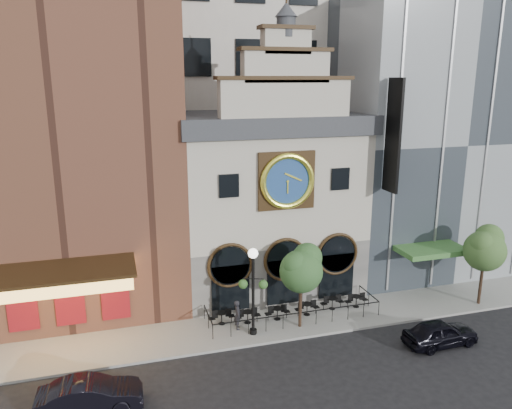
{
  "coord_description": "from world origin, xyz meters",
  "views": [
    {
      "loc": [
        -10.16,
        -24.11,
        14.72
      ],
      "look_at": [
        -1.33,
        6.0,
        6.63
      ],
      "focal_mm": 35.0,
      "sensor_mm": 36.0,
      "label": 1
    }
  ],
  "objects_px": {
    "car_left": "(90,395)",
    "tree_right": "(485,247)",
    "pedestrian": "(238,315)",
    "bistro_0": "(222,317)",
    "bistro_2": "(277,312)",
    "bistro_1": "(248,316)",
    "car_right": "(440,333)",
    "bistro_5": "(356,300)",
    "bistro_4": "(332,302)",
    "bistro_3": "(307,308)",
    "lamppost": "(253,282)",
    "tree_left": "(302,268)"
  },
  "relations": [
    {
      "from": "bistro_1",
      "to": "bistro_4",
      "type": "xyz_separation_m",
      "value": [
        5.73,
        0.27,
        0.0
      ]
    },
    {
      "from": "bistro_5",
      "to": "lamppost",
      "type": "relative_size",
      "value": 0.3
    },
    {
      "from": "bistro_3",
      "to": "lamppost",
      "type": "relative_size",
      "value": 0.3
    },
    {
      "from": "car_right",
      "to": "tree_right",
      "type": "distance_m",
      "value": 7.47
    },
    {
      "from": "bistro_1",
      "to": "tree_right",
      "type": "height_order",
      "value": "tree_right"
    },
    {
      "from": "bistro_0",
      "to": "tree_right",
      "type": "bearing_deg",
      "value": -6.59
    },
    {
      "from": "bistro_5",
      "to": "bistro_1",
      "type": "bearing_deg",
      "value": -179.15
    },
    {
      "from": "lamppost",
      "to": "bistro_5",
      "type": "bearing_deg",
      "value": 30.31
    },
    {
      "from": "bistro_1",
      "to": "lamppost",
      "type": "xyz_separation_m",
      "value": [
        -0.04,
        -1.35,
        2.79
      ]
    },
    {
      "from": "bistro_0",
      "to": "bistro_5",
      "type": "relative_size",
      "value": 1.0
    },
    {
      "from": "bistro_2",
      "to": "bistro_3",
      "type": "bearing_deg",
      "value": 1.48
    },
    {
      "from": "bistro_1",
      "to": "tree_left",
      "type": "xyz_separation_m",
      "value": [
        2.95,
        -1.24,
        3.28
      ]
    },
    {
      "from": "car_left",
      "to": "tree_right",
      "type": "height_order",
      "value": "tree_right"
    },
    {
      "from": "bistro_2",
      "to": "pedestrian",
      "type": "distance_m",
      "value": 2.71
    },
    {
      "from": "pedestrian",
      "to": "car_left",
      "type": "bearing_deg",
      "value": 132.19
    },
    {
      "from": "car_left",
      "to": "tree_right",
      "type": "bearing_deg",
      "value": -78.84
    },
    {
      "from": "car_right",
      "to": "tree_right",
      "type": "bearing_deg",
      "value": -59.45
    },
    {
      "from": "bistro_5",
      "to": "car_left",
      "type": "relative_size",
      "value": 0.34
    },
    {
      "from": "bistro_0",
      "to": "bistro_3",
      "type": "relative_size",
      "value": 1.0
    },
    {
      "from": "bistro_3",
      "to": "pedestrian",
      "type": "distance_m",
      "value": 4.67
    },
    {
      "from": "car_left",
      "to": "tree_right",
      "type": "distance_m",
      "value": 24.93
    },
    {
      "from": "bistro_1",
      "to": "car_right",
      "type": "bearing_deg",
      "value": -28.27
    },
    {
      "from": "bistro_1",
      "to": "pedestrian",
      "type": "xyz_separation_m",
      "value": [
        -0.75,
        -0.52,
        0.43
      ]
    },
    {
      "from": "bistro_5",
      "to": "bistro_3",
      "type": "bearing_deg",
      "value": -177.76
    },
    {
      "from": "bistro_4",
      "to": "tree_right",
      "type": "height_order",
      "value": "tree_right"
    },
    {
      "from": "bistro_2",
      "to": "bistro_4",
      "type": "xyz_separation_m",
      "value": [
        3.85,
        0.35,
        0.0
      ]
    },
    {
      "from": "bistro_2",
      "to": "bistro_5",
      "type": "distance_m",
      "value": 5.48
    },
    {
      "from": "bistro_3",
      "to": "tree_left",
      "type": "xyz_separation_m",
      "value": [
        -0.91,
        -1.22,
        3.28
      ]
    },
    {
      "from": "bistro_4",
      "to": "tree_left",
      "type": "height_order",
      "value": "tree_left"
    },
    {
      "from": "bistro_0",
      "to": "car_right",
      "type": "bearing_deg",
      "value": -26.16
    },
    {
      "from": "bistro_0",
      "to": "bistro_4",
      "type": "height_order",
      "value": "same"
    },
    {
      "from": "bistro_4",
      "to": "pedestrian",
      "type": "distance_m",
      "value": 6.55
    },
    {
      "from": "bistro_0",
      "to": "tree_left",
      "type": "distance_m",
      "value": 5.77
    },
    {
      "from": "bistro_0",
      "to": "bistro_5",
      "type": "distance_m",
      "value": 8.9
    },
    {
      "from": "bistro_1",
      "to": "bistro_3",
      "type": "distance_m",
      "value": 3.87
    },
    {
      "from": "bistro_3",
      "to": "car_right",
      "type": "xyz_separation_m",
      "value": [
        5.93,
        -5.24,
        0.12
      ]
    },
    {
      "from": "car_right",
      "to": "pedestrian",
      "type": "bearing_deg",
      "value": 63.73
    },
    {
      "from": "bistro_0",
      "to": "bistro_1",
      "type": "distance_m",
      "value": 1.57
    },
    {
      "from": "bistro_1",
      "to": "bistro_4",
      "type": "height_order",
      "value": "same"
    },
    {
      "from": "car_right",
      "to": "lamppost",
      "type": "distance_m",
      "value": 10.91
    },
    {
      "from": "bistro_1",
      "to": "bistro_3",
      "type": "xyz_separation_m",
      "value": [
        3.87,
        -0.03,
        0.0
      ]
    },
    {
      "from": "bistro_4",
      "to": "bistro_5",
      "type": "xyz_separation_m",
      "value": [
        1.63,
        -0.16,
        0.0
      ]
    },
    {
      "from": "bistro_5",
      "to": "tree_left",
      "type": "distance_m",
      "value": 5.65
    },
    {
      "from": "tree_right",
      "to": "tree_left",
      "type": "bearing_deg",
      "value": 178.09
    },
    {
      "from": "bistro_3",
      "to": "bistro_5",
      "type": "bearing_deg",
      "value": 2.24
    },
    {
      "from": "bistro_0",
      "to": "bistro_2",
      "type": "relative_size",
      "value": 1.0
    },
    {
      "from": "bistro_1",
      "to": "pedestrian",
      "type": "height_order",
      "value": "pedestrian"
    },
    {
      "from": "bistro_1",
      "to": "bistro_5",
      "type": "relative_size",
      "value": 1.0
    },
    {
      "from": "bistro_5",
      "to": "bistro_4",
      "type": "bearing_deg",
      "value": 174.35
    },
    {
      "from": "pedestrian",
      "to": "tree_right",
      "type": "relative_size",
      "value": 0.34
    }
  ]
}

